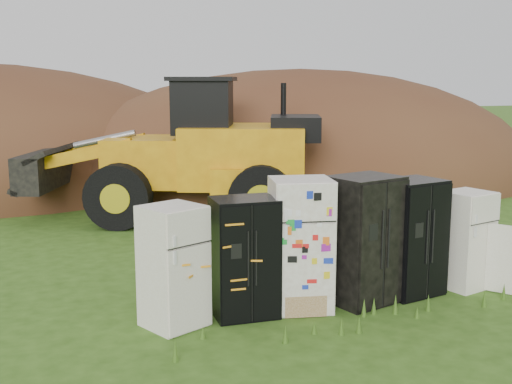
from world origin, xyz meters
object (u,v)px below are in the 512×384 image
fridge_sticker (301,244)px  fridge_black_right (410,237)px  fridge_leftmost (173,266)px  fridge_black_side (244,257)px  fridge_open_door (466,240)px  fridge_dark_mid (364,240)px  wheel_loader (168,149)px

fridge_sticker → fridge_black_right: bearing=13.3°
fridge_leftmost → fridge_black_side: bearing=-21.7°
fridge_open_door → fridge_black_side: bearing=165.4°
fridge_open_door → fridge_dark_mid: bearing=167.1°
wheel_loader → fridge_black_side: bearing=-70.9°
fridge_leftmost → fridge_dark_mid: fridge_dark_mid is taller
fridge_black_side → fridge_open_door: 3.75m
wheel_loader → fridge_sticker: bearing=-63.6°
fridge_black_side → fridge_sticker: 0.87m
fridge_black_right → fridge_open_door: bearing=-13.5°
fridge_black_side → fridge_sticker: size_ratio=0.88×
fridge_sticker → fridge_open_door: size_ratio=1.23×
fridge_open_door → wheel_loader: (-3.35, 6.75, 0.91)m
fridge_dark_mid → fridge_black_right: (0.87, 0.09, -0.06)m
wheel_loader → fridge_leftmost: bearing=-79.5°
wheel_loader → fridge_dark_mid: bearing=-55.4°
fridge_leftmost → fridge_black_right: 3.77m
fridge_open_door → wheel_loader: wheel_loader is taller
fridge_black_side → fridge_dark_mid: (1.86, -0.07, 0.11)m
fridge_black_right → fridge_open_door: fridge_black_right is taller
fridge_black_right → wheel_loader: size_ratio=0.26×
fridge_leftmost → fridge_dark_mid: (2.90, -0.02, 0.13)m
fridge_black_right → wheel_loader: (-2.34, 6.71, 0.79)m
fridge_leftmost → fridge_black_side: size_ratio=0.98×
fridge_sticker → fridge_open_door: fridge_sticker is taller
fridge_sticker → fridge_dark_mid: (1.00, -0.06, -0.00)m
fridge_dark_mid → fridge_black_right: 0.88m
fridge_dark_mid → wheel_loader: (-1.47, 6.80, 0.73)m
fridge_sticker → fridge_black_right: (1.87, 0.03, -0.06)m
fridge_dark_mid → wheel_loader: wheel_loader is taller
fridge_leftmost → wheel_loader: 6.97m
fridge_black_side → fridge_open_door: (3.75, -0.03, -0.06)m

